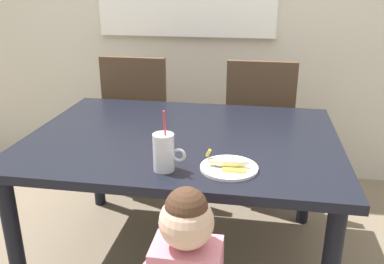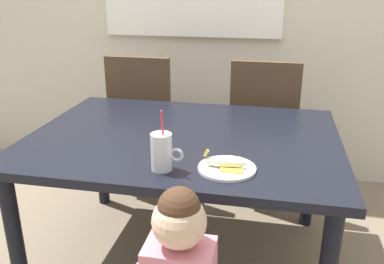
{
  "view_description": "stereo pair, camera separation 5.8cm",
  "coord_description": "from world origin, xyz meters",
  "views": [
    {
      "loc": [
        0.35,
        -1.82,
        1.41
      ],
      "look_at": [
        0.06,
        -0.11,
        0.77
      ],
      "focal_mm": 38.45,
      "sensor_mm": 36.0,
      "label": 1
    },
    {
      "loc": [
        0.41,
        -1.81,
        1.41
      ],
      "look_at": [
        0.06,
        -0.11,
        0.77
      ],
      "focal_mm": 38.45,
      "sensor_mm": 36.0,
      "label": 2
    }
  ],
  "objects": [
    {
      "name": "ground_plane",
      "position": [
        0.0,
        0.0,
        0.0
      ],
      "size": [
        24.0,
        24.0,
        0.0
      ],
      "primitive_type": "plane",
      "color": "#7A6B56"
    },
    {
      "name": "dining_chair_left",
      "position": [
        -0.44,
        0.75,
        0.54
      ],
      "size": [
        0.44,
        0.45,
        0.96
      ],
      "rotation": [
        0.0,
        0.0,
        3.14
      ],
      "color": "#4C3826",
      "rests_on": "ground"
    },
    {
      "name": "milk_cup",
      "position": [
        0.0,
        -0.39,
        0.77
      ],
      "size": [
        0.13,
        0.08,
        0.25
      ],
      "color": "silver",
      "rests_on": "dining_table"
    },
    {
      "name": "snack_plate",
      "position": [
        0.25,
        -0.34,
        0.71
      ],
      "size": [
        0.23,
        0.23,
        0.01
      ],
      "primitive_type": "cylinder",
      "color": "white",
      "rests_on": "dining_table"
    },
    {
      "name": "dining_chair_right",
      "position": [
        0.36,
        0.75,
        0.54
      ],
      "size": [
        0.44,
        0.45,
        0.96
      ],
      "rotation": [
        0.0,
        0.0,
        3.14
      ],
      "color": "#4C3826",
      "rests_on": "ground"
    },
    {
      "name": "peeled_banana",
      "position": [
        0.25,
        -0.34,
        0.74
      ],
      "size": [
        0.17,
        0.11,
        0.07
      ],
      "rotation": [
        0.0,
        0.0,
        -0.0
      ],
      "color": "#F4EAC6",
      "rests_on": "snack_plate"
    },
    {
      "name": "dining_table",
      "position": [
        0.0,
        0.0,
        0.63
      ],
      "size": [
        1.48,
        1.1,
        0.71
      ],
      "color": "black",
      "rests_on": "ground"
    }
  ]
}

